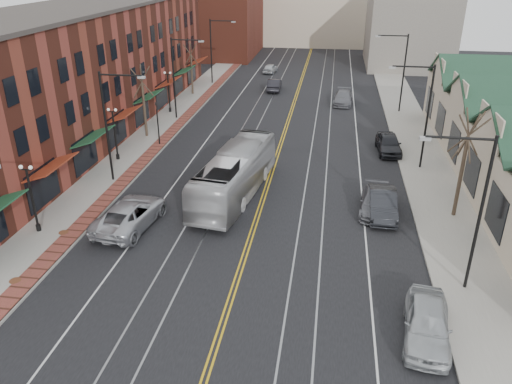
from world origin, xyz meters
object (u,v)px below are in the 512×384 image
(transit_bus, at_px, (235,174))
(parked_suv, at_px, (130,214))
(parked_car_c, at_px, (375,202))
(parked_car_d, at_px, (389,143))
(parked_car_b, at_px, (382,204))
(parked_car_a, at_px, (427,323))

(transit_bus, distance_m, parked_suv, 7.77)
(parked_car_c, distance_m, parked_car_d, 11.58)
(parked_car_d, bearing_deg, transit_bus, -140.45)
(transit_bus, distance_m, parked_car_d, 15.37)
(parked_car_b, bearing_deg, parked_car_c, 139.70)
(parked_suv, bearing_deg, parked_car_c, -157.37)
(transit_bus, xyz_separation_m, parked_car_c, (9.50, -1.06, -0.96))
(parked_car_a, height_order, parked_car_c, parked_car_a)
(parked_suv, bearing_deg, parked_car_d, -130.29)
(transit_bus, xyz_separation_m, parked_car_a, (10.99, -13.01, -0.81))
(parked_car_b, relative_size, parked_car_c, 1.04)
(transit_bus, xyz_separation_m, parked_suv, (-5.56, -5.36, -0.79))
(transit_bus, xyz_separation_m, parked_car_d, (11.30, 10.38, -0.83))
(parked_car_c, bearing_deg, transit_bus, 178.82)
(parked_car_c, height_order, parked_car_d, parked_car_d)
(parked_car_d, bearing_deg, parked_car_b, -99.62)
(transit_bus, bearing_deg, parked_car_a, 137.91)
(transit_bus, relative_size, parked_car_d, 2.50)
(parked_car_b, bearing_deg, parked_suv, -165.11)
(parked_car_b, height_order, parked_car_c, parked_car_b)
(parked_car_c, bearing_deg, parked_car_d, 86.22)
(parked_car_a, bearing_deg, parked_car_b, 102.51)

